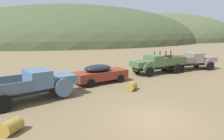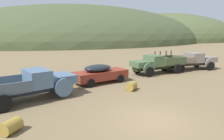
{
  "view_description": "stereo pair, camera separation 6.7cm",
  "coord_description": "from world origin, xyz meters",
  "px_view_note": "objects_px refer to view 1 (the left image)",
  "views": [
    {
      "loc": [
        -6.09,
        -7.57,
        4.24
      ],
      "look_at": [
        1.49,
        7.52,
        1.09
      ],
      "focal_mm": 33.28,
      "sensor_mm": 36.0,
      "label": 1
    },
    {
      "loc": [
        -6.03,
        -7.6,
        4.24
      ],
      "look_at": [
        1.49,
        7.52,
        1.09
      ],
      "focal_mm": 33.28,
      "sensor_mm": 36.0,
      "label": 2
    }
  ],
  "objects_px": {
    "truck_weathered_green": "(154,64)",
    "oil_drum_foreground": "(12,126)",
    "oil_drum_spare": "(132,86)",
    "car_rust_red": "(102,73)",
    "truck_primer_gray": "(192,61)",
    "truck_chalk_blue": "(36,84)"
  },
  "relations": [
    {
      "from": "car_rust_red",
      "to": "oil_drum_spare",
      "type": "distance_m",
      "value": 3.27
    },
    {
      "from": "truck_weathered_green",
      "to": "car_rust_red",
      "type": "bearing_deg",
      "value": 9.13
    },
    {
      "from": "truck_weathered_green",
      "to": "oil_drum_foreground",
      "type": "distance_m",
      "value": 15.2
    },
    {
      "from": "car_rust_red",
      "to": "truck_primer_gray",
      "type": "distance_m",
      "value": 11.76
    },
    {
      "from": "truck_weathered_green",
      "to": "oil_drum_spare",
      "type": "height_order",
      "value": "truck_weathered_green"
    },
    {
      "from": "truck_chalk_blue",
      "to": "car_rust_red",
      "type": "xyz_separation_m",
      "value": [
        5.48,
        2.07,
        -0.19
      ]
    },
    {
      "from": "oil_drum_foreground",
      "to": "oil_drum_spare",
      "type": "distance_m",
      "value": 8.66
    },
    {
      "from": "truck_chalk_blue",
      "to": "truck_primer_gray",
      "type": "distance_m",
      "value": 17.49
    },
    {
      "from": "oil_drum_foreground",
      "to": "truck_primer_gray",
      "type": "bearing_deg",
      "value": 21.95
    },
    {
      "from": "car_rust_red",
      "to": "truck_primer_gray",
      "type": "height_order",
      "value": "truck_primer_gray"
    },
    {
      "from": "car_rust_red",
      "to": "truck_weathered_green",
      "type": "distance_m",
      "value": 6.33
    },
    {
      "from": "car_rust_red",
      "to": "truck_weathered_green",
      "type": "bearing_deg",
      "value": 1.89
    },
    {
      "from": "truck_weathered_green",
      "to": "oil_drum_spare",
      "type": "bearing_deg",
      "value": 37.8
    },
    {
      "from": "oil_drum_spare",
      "to": "truck_primer_gray",
      "type": "bearing_deg",
      "value": 21.6
    },
    {
      "from": "truck_primer_gray",
      "to": "truck_chalk_blue",
      "type": "bearing_deg",
      "value": -158.79
    },
    {
      "from": "truck_chalk_blue",
      "to": "car_rust_red",
      "type": "height_order",
      "value": "truck_chalk_blue"
    },
    {
      "from": "car_rust_red",
      "to": "truck_weathered_green",
      "type": "xyz_separation_m",
      "value": [
        6.24,
        1.05,
        0.18
      ]
    },
    {
      "from": "oil_drum_spare",
      "to": "oil_drum_foreground",
      "type": "bearing_deg",
      "value": -157.59
    },
    {
      "from": "truck_weathered_green",
      "to": "truck_primer_gray",
      "type": "distance_m",
      "value": 5.46
    },
    {
      "from": "car_rust_red",
      "to": "oil_drum_foreground",
      "type": "bearing_deg",
      "value": -145.35
    },
    {
      "from": "oil_drum_foreground",
      "to": "oil_drum_spare",
      "type": "xyz_separation_m",
      "value": [
        8.0,
        3.3,
        -0.01
      ]
    },
    {
      "from": "truck_chalk_blue",
      "to": "truck_weathered_green",
      "type": "bearing_deg",
      "value": 2.96
    }
  ]
}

